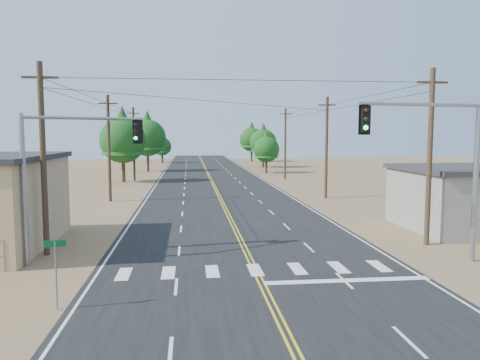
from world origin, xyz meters
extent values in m
plane|color=#92784E|center=(0.00, 0.00, 0.00)|extent=(220.00, 220.00, 0.00)
cube|color=black|center=(0.00, 30.00, 0.01)|extent=(15.00, 200.00, 0.02)
cylinder|color=gray|center=(-11.50, 9.00, 0.75)|extent=(0.06, 0.06, 1.50)
cylinder|color=#4C3826|center=(-10.50, 12.00, 5.00)|extent=(0.30, 0.30, 10.00)
cube|color=#4C3826|center=(-10.50, 12.00, 9.20)|extent=(1.80, 0.12, 0.12)
cylinder|color=#4C3826|center=(-10.50, 32.00, 5.00)|extent=(0.30, 0.30, 10.00)
cube|color=#4C3826|center=(-10.50, 32.00, 9.20)|extent=(1.80, 0.12, 0.12)
cylinder|color=#4C3826|center=(-10.50, 52.00, 5.00)|extent=(0.30, 0.30, 10.00)
cube|color=#4C3826|center=(-10.50, 52.00, 9.20)|extent=(1.80, 0.12, 0.12)
cylinder|color=#4C3826|center=(10.50, 12.00, 5.00)|extent=(0.30, 0.30, 10.00)
cube|color=#4C3826|center=(10.50, 12.00, 9.20)|extent=(1.80, 0.12, 0.12)
cylinder|color=#4C3826|center=(10.50, 32.00, 5.00)|extent=(0.30, 0.30, 10.00)
cube|color=#4C3826|center=(10.50, 32.00, 9.20)|extent=(1.80, 0.12, 0.12)
cylinder|color=#4C3826|center=(10.50, 52.00, 5.00)|extent=(0.30, 0.30, 10.00)
cube|color=#4C3826|center=(10.50, 52.00, 9.20)|extent=(1.80, 0.12, 0.12)
cylinder|color=gray|center=(-10.83, 10.00, 3.51)|extent=(0.24, 0.24, 7.02)
cylinder|color=gray|center=(-10.83, 10.00, 7.02)|extent=(0.18, 0.18, 0.60)
cylinder|color=gray|center=(-8.15, 11.23, 7.12)|extent=(5.44, 2.61, 0.16)
cube|color=black|center=(-5.74, 12.34, 6.47)|extent=(0.44, 0.42, 1.10)
sphere|color=black|center=(-5.81, 12.17, 6.82)|extent=(0.20, 0.20, 0.20)
sphere|color=black|center=(-5.81, 12.17, 6.47)|extent=(0.20, 0.20, 0.20)
sphere|color=#0CE533|center=(-5.81, 12.17, 6.12)|extent=(0.20, 0.20, 0.20)
cylinder|color=gray|center=(11.00, 8.42, 3.80)|extent=(0.26, 0.26, 7.60)
cylinder|color=gray|center=(11.00, 8.42, 7.60)|extent=(0.20, 0.20, 0.65)
cylinder|color=gray|center=(7.84, 8.03, 7.71)|extent=(6.35, 0.94, 0.17)
cube|color=black|center=(5.00, 7.69, 7.00)|extent=(0.42, 0.37, 1.19)
sphere|color=black|center=(4.97, 7.50, 7.38)|extent=(0.22, 0.22, 0.22)
sphere|color=black|center=(4.97, 7.50, 7.00)|extent=(0.22, 0.22, 0.22)
sphere|color=#0CE533|center=(4.97, 7.50, 6.62)|extent=(0.22, 0.22, 0.22)
cylinder|color=gray|center=(-7.80, 3.91, 1.26)|extent=(0.06, 0.06, 2.53)
cube|color=#0D5B2B|center=(-7.80, 3.91, 2.43)|extent=(0.72, 0.30, 0.25)
cylinder|color=#3F2D1E|center=(-11.76, 50.45, 1.82)|extent=(0.49, 0.49, 3.64)
cone|color=#154814|center=(-11.76, 50.45, 6.88)|extent=(5.67, 5.67, 6.48)
sphere|color=#154814|center=(-11.76, 50.45, 5.57)|extent=(6.07, 6.07, 6.07)
cylinder|color=#3F2D1E|center=(-10.09, 68.47, 1.89)|extent=(0.45, 0.45, 3.78)
cone|color=#154814|center=(-10.09, 68.47, 7.14)|extent=(5.88, 5.88, 6.72)
sphere|color=#154814|center=(-10.09, 68.47, 5.78)|extent=(6.30, 6.30, 6.30)
cylinder|color=#3F2D1E|center=(-9.00, 92.51, 1.22)|extent=(0.47, 0.47, 2.44)
cone|color=#154814|center=(-9.00, 92.51, 4.61)|extent=(3.80, 3.80, 4.34)
sphere|color=#154814|center=(-9.00, 92.51, 3.73)|extent=(4.07, 4.07, 4.07)
cylinder|color=#3F2D1E|center=(9.64, 63.02, 1.28)|extent=(0.40, 0.40, 2.56)
cone|color=#154814|center=(9.64, 63.02, 4.83)|extent=(3.97, 3.97, 4.54)
sphere|color=#154814|center=(9.64, 63.02, 3.90)|extent=(4.26, 4.26, 4.26)
cylinder|color=#3F2D1E|center=(11.20, 76.29, 1.56)|extent=(0.48, 0.48, 3.13)
cone|color=#154814|center=(11.20, 76.29, 5.91)|extent=(4.86, 4.86, 5.56)
sphere|color=#154814|center=(11.20, 76.29, 4.78)|extent=(5.21, 5.21, 5.21)
cylinder|color=#3F2D1E|center=(11.63, 96.18, 1.70)|extent=(0.46, 0.46, 3.39)
cone|color=#154814|center=(11.63, 96.18, 6.41)|extent=(5.28, 5.28, 6.03)
sphere|color=#154814|center=(11.63, 96.18, 5.19)|extent=(5.66, 5.66, 5.66)
camera|label=1|loc=(-3.00, -13.06, 6.29)|focal=35.00mm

